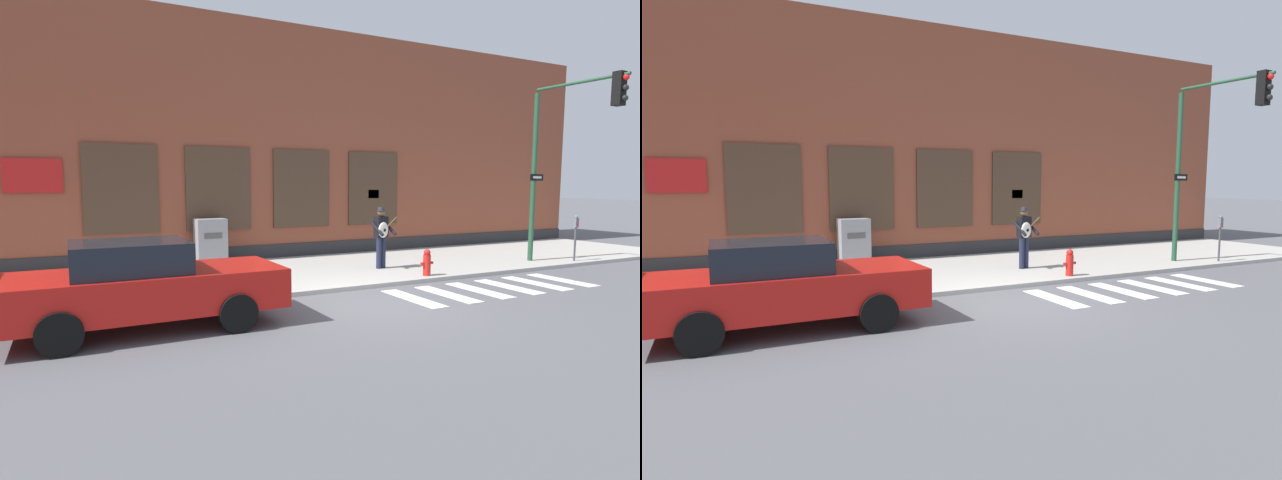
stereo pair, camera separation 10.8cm
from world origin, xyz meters
The scene contains 10 objects.
ground_plane centered at (0.00, 0.00, 0.00)m, with size 160.00×160.00×0.00m, color #56565B.
sidewalk centered at (0.00, 3.88, 0.05)m, with size 28.00×5.19×0.11m.
building_backdrop centered at (0.00, 8.47, 3.79)m, with size 28.00×4.06×7.60m.
crosswalk centered at (3.51, -0.02, 0.01)m, with size 5.20×1.90×0.01m.
red_car centered at (-4.42, 0.16, 0.77)m, with size 4.61×2.00×1.53m.
busker centered at (2.37, 3.13, 1.10)m, with size 0.75×0.60×1.74m.
traffic_light centered at (7.49, 1.30, 3.77)m, with size 0.66×2.76×5.33m.
parking_meter centered at (8.58, 1.63, 1.05)m, with size 0.13×0.11×1.44m.
utility_box centered at (-1.79, 6.02, 0.79)m, with size 0.88×0.71×1.37m.
fire_hydrant centered at (2.80, 1.63, 0.45)m, with size 0.38×0.20×0.70m.
Camera 2 is at (-5.35, -8.72, 2.46)m, focal length 28.00 mm.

